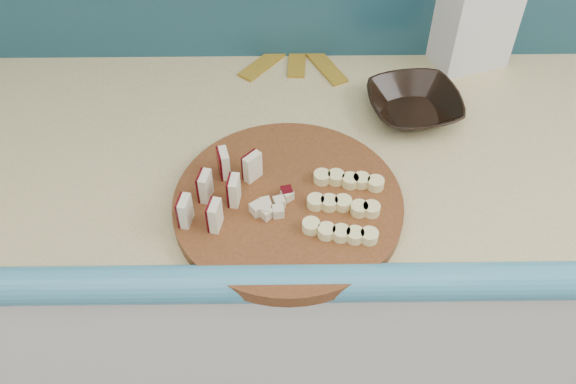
{
  "coord_description": "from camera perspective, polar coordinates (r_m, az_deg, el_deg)",
  "views": [
    {
      "loc": [
        0.2,
        0.65,
        1.72
      ],
      "look_at": [
        0.21,
        1.35,
        0.95
      ],
      "focal_mm": 40.0,
      "sensor_mm": 36.0,
      "label": 1
    }
  ],
  "objects": [
    {
      "name": "kitchen_counter",
      "position": [
        1.53,
        -4.15,
        -8.36
      ],
      "size": [
        2.2,
        0.63,
        0.91
      ],
      "color": "white",
      "rests_on": "ground"
    },
    {
      "name": "cutting_board",
      "position": [
        1.06,
        0.0,
        -1.15
      ],
      "size": [
        0.45,
        0.45,
        0.02
      ],
      "primitive_type": "cylinder",
      "rotation": [
        0.0,
        0.0,
        -0.21
      ],
      "color": "#4E2A10",
      "rests_on": "kitchen_counter"
    },
    {
      "name": "flour_bag",
      "position": [
        1.36,
        16.47,
        15.38
      ],
      "size": [
        0.17,
        0.14,
        0.24
      ],
      "primitive_type": "cube",
      "rotation": [
        0.0,
        0.0,
        0.32
      ],
      "color": "silver",
      "rests_on": "kitchen_counter"
    },
    {
      "name": "banana_peel",
      "position": [
        1.38,
        0.72,
        11.8
      ],
      "size": [
        0.23,
        0.19,
        0.01
      ],
      "rotation": [
        0.0,
        0.0,
        -0.24
      ],
      "color": "#B78D23",
      "rests_on": "kitchen_counter"
    },
    {
      "name": "apple_wedges",
      "position": [
        1.04,
        -6.14,
        0.33
      ],
      "size": [
        0.13,
        0.15,
        0.05
      ],
      "color": "beige",
      "rests_on": "cutting_board"
    },
    {
      "name": "brown_bowl",
      "position": [
        1.25,
        11.12,
        7.59
      ],
      "size": [
        0.2,
        0.2,
        0.04
      ],
      "primitive_type": "imported",
      "rotation": [
        0.0,
        0.0,
        0.16
      ],
      "color": "black",
      "rests_on": "kitchen_counter"
    },
    {
      "name": "banana_slices",
      "position": [
        1.04,
        5.05,
        -1.16
      ],
      "size": [
        0.14,
        0.16,
        0.02
      ],
      "color": "#F6E896",
      "rests_on": "cutting_board"
    },
    {
      "name": "apple_chunks",
      "position": [
        1.05,
        -1.29,
        -0.21
      ],
      "size": [
        0.05,
        0.06,
        0.02
      ],
      "color": "beige",
      "rests_on": "cutting_board"
    }
  ]
}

